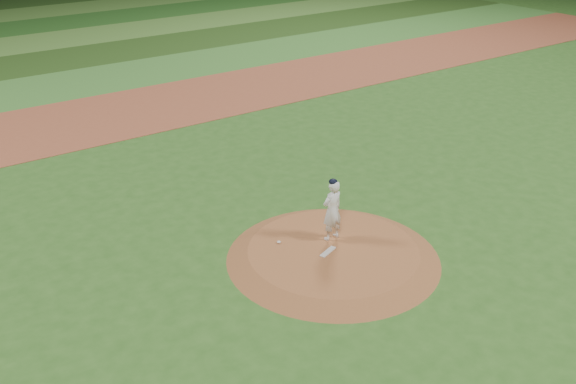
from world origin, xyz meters
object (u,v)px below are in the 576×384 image
Objects in this scene: pitcher_on_mound at (332,210)px; pitching_rubber at (328,252)px; pitchers_mound at (333,254)px; rosin_bag at (279,242)px.

pitching_rubber is at bearing -135.53° from pitcher_on_mound.
pitchers_mound is 9.50× the size of pitching_rubber.
pitching_rubber is 1.34m from rosin_bag.
rosin_bag is at bearing 154.50° from pitcher_on_mound.
pitcher_on_mound is (0.32, 0.47, 0.98)m from pitchers_mound.
pitchers_mound is at bearing -48.65° from rosin_bag.
pitcher_on_mound is (1.27, -0.60, 0.82)m from rosin_bag.
rosin_bag is (-0.95, 1.08, 0.15)m from pitchers_mound.
rosin_bag is at bearing 104.20° from pitching_rubber.
pitcher_on_mound is (0.51, 0.50, 0.84)m from pitching_rubber.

